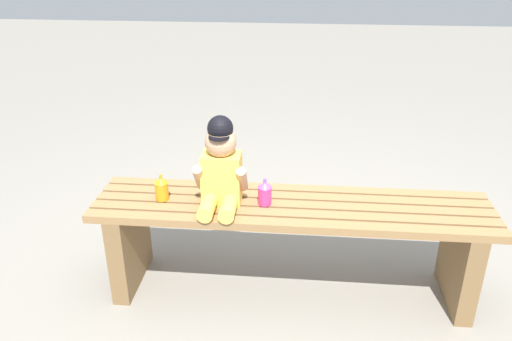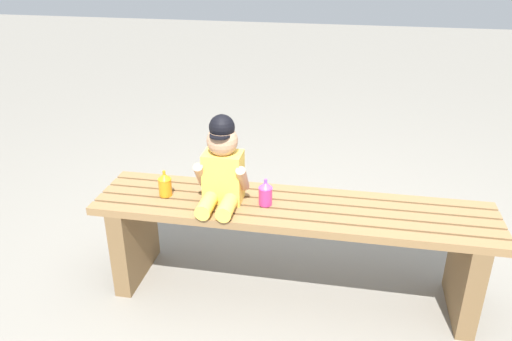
{
  "view_description": "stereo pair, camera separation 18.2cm",
  "coord_description": "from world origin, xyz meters",
  "views": [
    {
      "loc": [
        0.03,
        -2.0,
        1.57
      ],
      "look_at": [
        -0.16,
        -0.05,
        0.65
      ],
      "focal_mm": 35.65,
      "sensor_mm": 36.0,
      "label": 1
    },
    {
      "loc": [
        0.21,
        -1.97,
        1.57
      ],
      "look_at": [
        -0.16,
        -0.05,
        0.65
      ],
      "focal_mm": 35.65,
      "sensor_mm": 36.0,
      "label": 2
    }
  ],
  "objects": [
    {
      "name": "sippy_cup_left",
      "position": [
        -0.59,
        -0.01,
        0.53
      ],
      "size": [
        0.06,
        0.06,
        0.12
      ],
      "color": "orange",
      "rests_on": "park_bench"
    },
    {
      "name": "child_figure",
      "position": [
        -0.31,
        -0.02,
        0.65
      ],
      "size": [
        0.23,
        0.27,
        0.4
      ],
      "color": "#F2C64C",
      "rests_on": "park_bench"
    },
    {
      "name": "sippy_cup_right",
      "position": [
        -0.12,
        -0.01,
        0.53
      ],
      "size": [
        0.06,
        0.06,
        0.12
      ],
      "color": "#E5337F",
      "rests_on": "park_bench"
    },
    {
      "name": "park_bench",
      "position": [
        0.0,
        0.0,
        0.32
      ],
      "size": [
        1.78,
        0.39,
        0.47
      ],
      "color": "olive",
      "rests_on": "ground_plane"
    },
    {
      "name": "ground_plane",
      "position": [
        0.0,
        0.0,
        0.0
      ],
      "size": [
        16.0,
        16.0,
        0.0
      ],
      "primitive_type": "plane",
      "color": "gray"
    }
  ]
}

